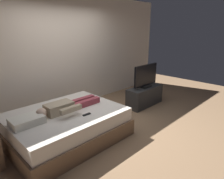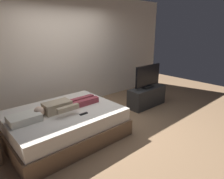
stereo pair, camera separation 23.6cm
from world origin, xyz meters
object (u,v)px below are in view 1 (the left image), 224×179
at_px(person, 66,107).
at_px(tv, 146,76).
at_px(pillow, 27,121).
at_px(bed, 67,125).
at_px(tv_stand, 145,96).
at_px(remote, 87,114).

height_order(person, tv, tv).
bearing_deg(pillow, person, 1.39).
xyz_separation_m(person, tv, (2.35, -0.05, 0.16)).
xyz_separation_m(bed, person, (0.03, 0.02, 0.36)).
xyz_separation_m(person, tv_stand, (2.35, -0.05, -0.37)).
bearing_deg(tv_stand, remote, -170.95).
relative_size(person, tv_stand, 1.15).
xyz_separation_m(remote, tv_stand, (2.20, 0.35, -0.30)).
relative_size(bed, tv_stand, 1.84).
bearing_deg(bed, person, 31.24).
xyz_separation_m(bed, tv, (2.38, -0.04, 0.52)).
distance_m(remote, tv, 2.24).
height_order(pillow, remote, pillow).
relative_size(person, tv, 1.43).
bearing_deg(person, pillow, -178.61).
distance_m(bed, tv_stand, 2.38).
height_order(tv_stand, tv, tv).
bearing_deg(pillow, tv, -0.68).
bearing_deg(person, remote, -69.53).
relative_size(remote, tv, 0.17).
relative_size(remote, tv_stand, 0.14).
bearing_deg(tv, tv_stand, 90.00).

